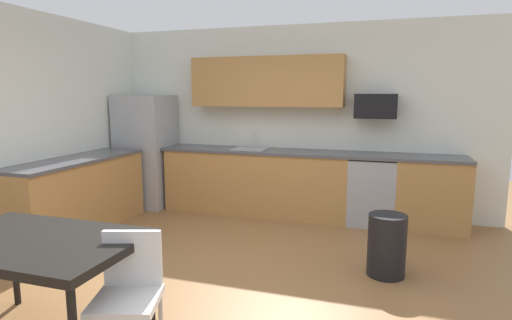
{
  "coord_description": "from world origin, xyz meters",
  "views": [
    {
      "loc": [
        1.4,
        -3.39,
        1.73
      ],
      "look_at": [
        0.0,
        1.0,
        1.0
      ],
      "focal_mm": 29.34,
      "sensor_mm": 36.0,
      "label": 1
    }
  ],
  "objects": [
    {
      "name": "sink_basin",
      "position": [
        -0.5,
        2.3,
        0.88
      ],
      "size": [
        0.48,
        0.4,
        0.14
      ],
      "primitive_type": "cube",
      "color": "#A5A8AD",
      "rests_on": "countertop_back"
    },
    {
      "name": "countertop_left",
      "position": [
        -2.3,
        0.8,
        0.92
      ],
      "size": [
        0.64,
        2.0,
        0.04
      ],
      "primitive_type": "cube",
      "color": "#4C4C51",
      "rests_on": "cabinet_run_left"
    },
    {
      "name": "microwave",
      "position": [
        1.22,
        2.4,
        1.57
      ],
      "size": [
        0.54,
        0.36,
        0.32
      ],
      "primitive_type": "cube",
      "color": "black"
    },
    {
      "name": "ground_plane",
      "position": [
        0.0,
        0.0,
        0.0
      ],
      "size": [
        12.0,
        12.0,
        0.0
      ],
      "primitive_type": "plane",
      "color": "olive"
    },
    {
      "name": "sink_faucet",
      "position": [
        -0.5,
        2.48,
        1.04
      ],
      "size": [
        0.02,
        0.02,
        0.24
      ],
      "primitive_type": "cylinder",
      "color": "#B2B5BA",
      "rests_on": "countertop_back"
    },
    {
      "name": "countertop_back",
      "position": [
        0.0,
        2.3,
        0.92
      ],
      "size": [
        4.8,
        0.64,
        0.04
      ],
      "primitive_type": "cube",
      "color": "#4C4C51",
      "rests_on": "cabinet_run_back"
    },
    {
      "name": "cabinet_run_left",
      "position": [
        -2.3,
        0.8,
        0.45
      ],
      "size": [
        0.6,
        2.0,
        0.9
      ],
      "primitive_type": "cube",
      "color": "#AD7A42",
      "rests_on": "ground"
    },
    {
      "name": "trash_bin",
      "position": [
        1.43,
        0.63,
        0.3
      ],
      "size": [
        0.36,
        0.36,
        0.6
      ],
      "primitive_type": "cylinder",
      "color": "black",
      "rests_on": "ground"
    },
    {
      "name": "cabinet_run_back_right",
      "position": [
        1.96,
        2.3,
        0.45
      ],
      "size": [
        0.88,
        0.6,
        0.9
      ],
      "primitive_type": "cube",
      "color": "#AD7A42",
      "rests_on": "ground"
    },
    {
      "name": "chair_near_table",
      "position": [
        -0.13,
        -1.25,
        0.5
      ],
      "size": [
        0.5,
        0.5,
        0.85
      ],
      "color": "white",
      "rests_on": "ground"
    },
    {
      "name": "wall_back",
      "position": [
        0.0,
        2.65,
        1.35
      ],
      "size": [
        5.8,
        0.1,
        2.7
      ],
      "primitive_type": "cube",
      "color": "silver",
      "rests_on": "ground"
    },
    {
      "name": "refrigerator",
      "position": [
        -2.18,
        2.22,
        0.85
      ],
      "size": [
        0.76,
        0.7,
        1.7
      ],
      "primitive_type": "cube",
      "color": "#9EA0A5",
      "rests_on": "ground"
    },
    {
      "name": "cabinet_run_back",
      "position": [
        -0.42,
        2.3,
        0.45
      ],
      "size": [
        2.67,
        0.6,
        0.9
      ],
      "primitive_type": "cube",
      "color": "#AD7A42",
      "rests_on": "ground"
    },
    {
      "name": "dining_table",
      "position": [
        -0.84,
        -1.28,
        0.71
      ],
      "size": [
        1.4,
        0.9,
        0.77
      ],
      "color": "black",
      "rests_on": "ground"
    },
    {
      "name": "upper_cabinets_back",
      "position": [
        -0.3,
        2.43,
        1.9
      ],
      "size": [
        2.2,
        0.34,
        0.7
      ],
      "primitive_type": "cube",
      "color": "#AD7A42"
    },
    {
      "name": "oven_range",
      "position": [
        1.22,
        2.3,
        0.46
      ],
      "size": [
        0.6,
        0.6,
        0.91
      ],
      "color": "#999BA0",
      "rests_on": "ground"
    }
  ]
}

